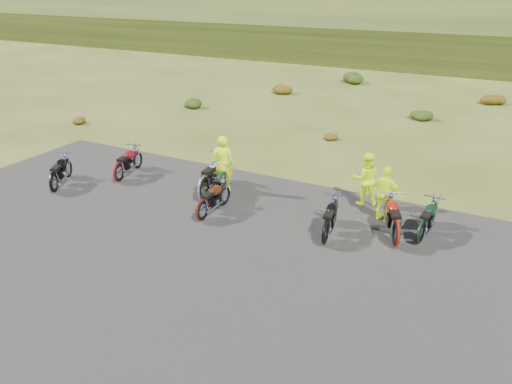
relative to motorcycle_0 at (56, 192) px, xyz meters
The scene contains 22 objects.
ground 6.46m from the motorcycle_0, ahead, with size 300.00×300.00×0.00m, color #434B19.
gravel_pad 6.58m from the motorcycle_0, 12.18° to the right, with size 20.00×12.00×0.04m, color black.
hill_slope 51.02m from the motorcycle_0, 82.76° to the left, with size 300.00×46.00×3.00m, color #293612, non-canonical shape.
hill_plateau 110.80m from the motorcycle_0, 86.67° to the left, with size 300.00×90.00×9.17m, color #293612.
shrub_0 8.65m from the motorcycle_0, 130.12° to the left, with size 0.77×0.77×0.45m, color #66360C.
shrub_1 12.21m from the motorcycle_0, 102.64° to the left, with size 1.03×1.03×0.61m, color #23380E.
shrub_2 17.22m from the motorcycle_0, 89.24° to the left, with size 1.30×1.30×0.77m, color #66360C.
shrub_3 22.73m from the motorcycle_0, 82.09° to the left, with size 1.56×1.56×0.92m, color #23380E.
shrub_4 11.52m from the motorcycle_0, 58.44° to the left, with size 0.77×0.77×0.45m, color #66360C.
shrub_5 17.56m from the motorcycle_0, 59.43° to the left, with size 1.03×1.03×0.61m, color #23380E.
shrub_6 23.60m from the motorcycle_0, 59.91° to the left, with size 1.30×1.30×0.77m, color #66360C.
motorcycle_0 is the anchor object (origin of this frame).
motorcycle_1 2.13m from the motorcycle_0, 53.10° to the left, with size 1.97×0.66×1.03m, color maroon, non-canonical shape.
motorcycle_2 5.50m from the motorcycle_0, 16.52° to the left, with size 1.93×0.64×1.01m, color black, non-canonical shape.
motorcycle_3 5.06m from the motorcycle_0, 20.42° to the left, with size 2.31×0.77×1.21m, color silver, non-canonical shape.
motorcycle_4 5.54m from the motorcycle_0, ahead, with size 1.87×0.62×0.98m, color #4A170C, non-canonical shape.
motorcycle_5 9.22m from the motorcycle_0, ahead, with size 1.93×0.64×1.01m, color black, non-canonical shape.
motorcycle_6 10.99m from the motorcycle_0, ahead, with size 2.08×0.69×1.09m, color #9E160B, non-canonical shape.
motorcycle_7 11.61m from the motorcycle_0, 10.36° to the left, with size 1.88×0.63×0.98m, color black, non-canonical shape.
person_middle 5.67m from the motorcycle_0, 28.81° to the left, with size 0.69×0.46×1.90m, color #E3FF0D.
person_right_a 10.15m from the motorcycle_0, 22.34° to the left, with size 0.82×0.64×1.69m, color #E3FF0D.
person_right_b 10.65m from the motorcycle_0, 16.47° to the left, with size 0.97×0.40×1.66m, color #E3FF0D.
Camera 1 is at (6.57, -10.99, 6.61)m, focal length 35.00 mm.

